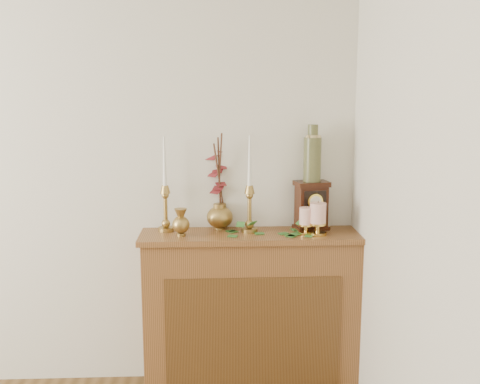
{
  "coord_description": "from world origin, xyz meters",
  "views": [
    {
      "loc": [
        1.2,
        -0.93,
        1.71
      ],
      "look_at": [
        1.33,
        2.05,
        1.17
      ],
      "focal_mm": 42.0,
      "sensor_mm": 36.0,
      "label": 1
    }
  ],
  "objects_px": {
    "ginger_jar": "(218,185)",
    "mantel_clock": "(311,206)",
    "candlestick_center": "(250,201)",
    "candlestick_left": "(165,201)",
    "ceramic_vase": "(312,156)",
    "bud_vase": "(181,223)"
  },
  "relations": [
    {
      "from": "candlestick_left",
      "to": "bud_vase",
      "type": "distance_m",
      "value": 0.18
    },
    {
      "from": "mantel_clock",
      "to": "ceramic_vase",
      "type": "xyz_separation_m",
      "value": [
        -0.0,
        0.0,
        0.28
      ]
    },
    {
      "from": "candlestick_center",
      "to": "ginger_jar",
      "type": "distance_m",
      "value": 0.22
    },
    {
      "from": "bud_vase",
      "to": "mantel_clock",
      "type": "xyz_separation_m",
      "value": [
        0.74,
        0.13,
        0.06
      ]
    },
    {
      "from": "ceramic_vase",
      "to": "ginger_jar",
      "type": "bearing_deg",
      "value": 173.46
    },
    {
      "from": "candlestick_center",
      "to": "bud_vase",
      "type": "relative_size",
      "value": 3.53
    },
    {
      "from": "candlestick_left",
      "to": "candlestick_center",
      "type": "xyz_separation_m",
      "value": [
        0.47,
        -0.04,
        0.0
      ]
    },
    {
      "from": "candlestick_center",
      "to": "bud_vase",
      "type": "distance_m",
      "value": 0.4
    },
    {
      "from": "bud_vase",
      "to": "ginger_jar",
      "type": "distance_m",
      "value": 0.33
    },
    {
      "from": "candlestick_center",
      "to": "ceramic_vase",
      "type": "distance_m",
      "value": 0.43
    },
    {
      "from": "candlestick_center",
      "to": "ginger_jar",
      "type": "relative_size",
      "value": 0.98
    },
    {
      "from": "ginger_jar",
      "to": "mantel_clock",
      "type": "xyz_separation_m",
      "value": [
        0.53,
        -0.06,
        -0.11
      ]
    },
    {
      "from": "candlestick_center",
      "to": "mantel_clock",
      "type": "relative_size",
      "value": 1.95
    },
    {
      "from": "candlestick_left",
      "to": "ceramic_vase",
      "type": "bearing_deg",
      "value": 0.95
    },
    {
      "from": "bud_vase",
      "to": "ceramic_vase",
      "type": "distance_m",
      "value": 0.82
    },
    {
      "from": "mantel_clock",
      "to": "bud_vase",
      "type": "bearing_deg",
      "value": 178.45
    },
    {
      "from": "candlestick_left",
      "to": "bud_vase",
      "type": "relative_size",
      "value": 3.48
    },
    {
      "from": "candlestick_left",
      "to": "ginger_jar",
      "type": "height_order",
      "value": "ginger_jar"
    },
    {
      "from": "candlestick_center",
      "to": "ceramic_vase",
      "type": "xyz_separation_m",
      "value": [
        0.36,
        0.06,
        0.24
      ]
    },
    {
      "from": "candlestick_left",
      "to": "bud_vase",
      "type": "xyz_separation_m",
      "value": [
        0.09,
        -0.12,
        -0.1
      ]
    },
    {
      "from": "candlestick_center",
      "to": "ceramic_vase",
      "type": "relative_size",
      "value": 1.7
    },
    {
      "from": "bud_vase",
      "to": "ginger_jar",
      "type": "relative_size",
      "value": 0.28
    }
  ]
}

